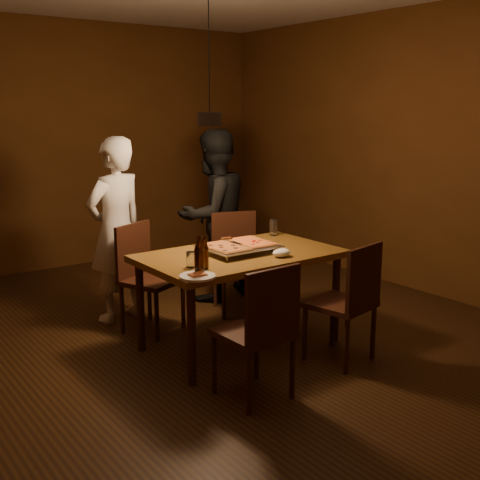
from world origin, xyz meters
TOP-DOWN VIEW (x-y plane):
  - room_shell at (0.00, 0.00)m, footprint 6.00×6.00m
  - dining_table at (0.15, -0.17)m, footprint 1.50×0.90m
  - chair_far_left at (-0.28, 0.60)m, footprint 0.55×0.55m
  - chair_far_right at (0.66, 0.57)m, footprint 0.55×0.55m
  - chair_near_left at (-0.28, -0.99)m, footprint 0.43×0.43m
  - chair_near_right at (0.60, -0.90)m, footprint 0.49×0.49m
  - pizza_tray at (0.17, -0.13)m, footprint 0.57×0.48m
  - pizza_meat at (0.02, -0.14)m, footprint 0.25×0.39m
  - pizza_cheese at (0.30, -0.13)m, footprint 0.26×0.40m
  - spatula at (0.17, -0.10)m, footprint 0.11×0.25m
  - beer_bottle_a at (-0.42, -0.49)m, footprint 0.07×0.07m
  - beer_bottle_b at (-0.31, -0.39)m, footprint 0.06×0.06m
  - water_glass_left at (-0.37, -0.30)m, footprint 0.07×0.07m
  - water_glass_right at (0.76, 0.18)m, footprint 0.07×0.07m
  - plate_slice at (-0.48, -0.56)m, footprint 0.24×0.24m
  - napkin at (0.33, -0.45)m, footprint 0.15×0.11m
  - diner_white at (-0.34, 0.96)m, footprint 0.66×0.52m
  - diner_dark at (0.67, 0.97)m, footprint 0.88×0.73m
  - pendant_lamp at (0.00, 0.00)m, footprint 0.18×0.18m

SIDE VIEW (x-z plane):
  - chair_far_left at x=-0.28m, z-range 0.29..0.78m
  - chair_far_right at x=0.66m, z-range 0.29..0.78m
  - chair_near_left at x=-0.28m, z-range 0.29..0.78m
  - chair_near_right at x=0.60m, z-range 0.29..0.78m
  - dining_table at x=0.15m, z-range 0.30..1.05m
  - plate_slice at x=-0.48m, z-range 0.75..0.77m
  - pizza_tray at x=0.17m, z-range 0.75..0.80m
  - napkin at x=0.33m, z-range 0.75..0.81m
  - diner_white at x=-0.34m, z-range 0.00..1.60m
  - water_glass_left at x=-0.37m, z-range 0.75..0.86m
  - pizza_meat at x=0.02m, z-range 0.80..0.82m
  - pizza_cheese at x=0.30m, z-range 0.80..0.82m
  - spatula at x=0.17m, z-range 0.79..0.83m
  - water_glass_right at x=0.76m, z-range 0.75..0.89m
  - diner_dark at x=0.67m, z-range 0.00..1.64m
  - beer_bottle_b at x=-0.31m, z-range 0.75..0.97m
  - beer_bottle_a at x=-0.42m, z-range 0.75..1.01m
  - room_shell at x=0.00m, z-range -1.60..4.40m
  - pendant_lamp at x=0.00m, z-range 1.21..2.31m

